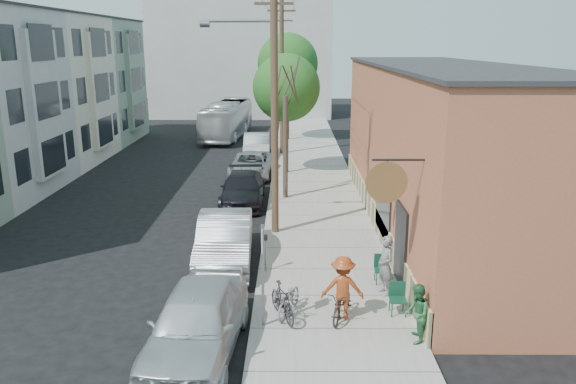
{
  "coord_description": "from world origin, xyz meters",
  "views": [
    {
      "loc": [
        3.09,
        -17.29,
        7.41
      ],
      "look_at": [
        2.95,
        4.81,
        1.5
      ],
      "focal_mm": 35.0,
      "sensor_mm": 36.0,
      "label": 1
    }
  ],
  "objects_px": {
    "car_3": "(251,165)",
    "utility_pole_near": "(273,98)",
    "cyclist": "(343,288)",
    "car_1": "(225,240)",
    "patio_chair_a": "(382,270)",
    "car_4": "(257,146)",
    "car_2": "(243,189)",
    "patio_chair_b": "(398,299)",
    "bus": "(227,120)",
    "car_0": "(197,322)",
    "parking_meter_far": "(274,183)",
    "tree_bare": "(285,148)",
    "parked_bike_a": "(282,302)",
    "tree_leafy_far": "(288,64)",
    "patron_grey": "(385,265)",
    "patron_green": "(417,314)",
    "sign_post": "(263,266)",
    "parking_meter_near": "(266,247)",
    "tree_leafy_mid": "(286,88)",
    "parked_bike_b": "(289,299)"
  },
  "relations": [
    {
      "from": "parking_meter_far",
      "to": "tree_leafy_far",
      "type": "distance_m",
      "value": 18.15
    },
    {
      "from": "parking_meter_far",
      "to": "tree_leafy_far",
      "type": "bearing_deg",
      "value": 88.2
    },
    {
      "from": "sign_post",
      "to": "car_3",
      "type": "distance_m",
      "value": 17.82
    },
    {
      "from": "utility_pole_near",
      "to": "cyclist",
      "type": "bearing_deg",
      "value": -73.96
    },
    {
      "from": "tree_bare",
      "to": "parking_meter_near",
      "type": "bearing_deg",
      "value": -93.47
    },
    {
      "from": "tree_leafy_far",
      "to": "parked_bike_a",
      "type": "relative_size",
      "value": 4.88
    },
    {
      "from": "sign_post",
      "to": "tree_leafy_far",
      "type": "bearing_deg",
      "value": 89.13
    },
    {
      "from": "patio_chair_a",
      "to": "car_1",
      "type": "relative_size",
      "value": 0.17
    },
    {
      "from": "tree_leafy_far",
      "to": "parking_meter_far",
      "type": "bearing_deg",
      "value": -91.8
    },
    {
      "from": "tree_bare",
      "to": "car_1",
      "type": "height_order",
      "value": "tree_bare"
    },
    {
      "from": "patron_green",
      "to": "cyclist",
      "type": "xyz_separation_m",
      "value": [
        -1.73,
        1.21,
        0.13
      ]
    },
    {
      "from": "patron_grey",
      "to": "car_2",
      "type": "bearing_deg",
      "value": -168.72
    },
    {
      "from": "parking_meter_near",
      "to": "tree_leafy_mid",
      "type": "bearing_deg",
      "value": 87.83
    },
    {
      "from": "tree_leafy_far",
      "to": "car_4",
      "type": "bearing_deg",
      "value": -106.95
    },
    {
      "from": "car_0",
      "to": "bus",
      "type": "bearing_deg",
      "value": 99.16
    },
    {
      "from": "tree_leafy_mid",
      "to": "patio_chair_b",
      "type": "distance_m",
      "value": 18.35
    },
    {
      "from": "tree_leafy_far",
      "to": "car_2",
      "type": "distance_m",
      "value": 18.33
    },
    {
      "from": "parking_meter_near",
      "to": "cyclist",
      "type": "relative_size",
      "value": 0.7
    },
    {
      "from": "tree_leafy_mid",
      "to": "car_3",
      "type": "bearing_deg",
      "value": -167.03
    },
    {
      "from": "parked_bike_a",
      "to": "parked_bike_b",
      "type": "relative_size",
      "value": 1.01
    },
    {
      "from": "parked_bike_a",
      "to": "car_2",
      "type": "distance_m",
      "value": 11.93
    },
    {
      "from": "tree_bare",
      "to": "patron_green",
      "type": "height_order",
      "value": "tree_bare"
    },
    {
      "from": "car_3",
      "to": "utility_pole_near",
      "type": "bearing_deg",
      "value": -78.5
    },
    {
      "from": "sign_post",
      "to": "parked_bike_b",
      "type": "bearing_deg",
      "value": 45.5
    },
    {
      "from": "car_3",
      "to": "patio_chair_b",
      "type": "bearing_deg",
      "value": -70.46
    },
    {
      "from": "utility_pole_near",
      "to": "car_0",
      "type": "bearing_deg",
      "value": -100.23
    },
    {
      "from": "car_3",
      "to": "cyclist",
      "type": "bearing_deg",
      "value": -75.5
    },
    {
      "from": "car_4",
      "to": "car_2",
      "type": "bearing_deg",
      "value": -92.41
    },
    {
      "from": "parking_meter_far",
      "to": "car_3",
      "type": "bearing_deg",
      "value": 104.58
    },
    {
      "from": "patron_green",
      "to": "parked_bike_a",
      "type": "distance_m",
      "value": 3.56
    },
    {
      "from": "parking_meter_far",
      "to": "tree_bare",
      "type": "bearing_deg",
      "value": 48.01
    },
    {
      "from": "patio_chair_b",
      "to": "patron_green",
      "type": "xyz_separation_m",
      "value": [
        0.18,
        -1.45,
        0.32
      ]
    },
    {
      "from": "car_0",
      "to": "bus",
      "type": "distance_m",
      "value": 32.66
    },
    {
      "from": "patio_chair_a",
      "to": "cyclist",
      "type": "relative_size",
      "value": 0.49
    },
    {
      "from": "parking_meter_far",
      "to": "parking_meter_near",
      "type": "bearing_deg",
      "value": -90.0
    },
    {
      "from": "patio_chair_b",
      "to": "cyclist",
      "type": "relative_size",
      "value": 0.49
    },
    {
      "from": "utility_pole_near",
      "to": "sign_post",
      "type": "bearing_deg",
      "value": -90.3
    },
    {
      "from": "car_0",
      "to": "car_2",
      "type": "bearing_deg",
      "value": 94.12
    },
    {
      "from": "utility_pole_near",
      "to": "car_1",
      "type": "relative_size",
      "value": 1.94
    },
    {
      "from": "patron_green",
      "to": "car_2",
      "type": "bearing_deg",
      "value": -148.41
    },
    {
      "from": "cyclist",
      "to": "car_1",
      "type": "height_order",
      "value": "cyclist"
    },
    {
      "from": "tree_leafy_mid",
      "to": "tree_leafy_far",
      "type": "distance_m",
      "value": 11.48
    },
    {
      "from": "tree_bare",
      "to": "patio_chair_b",
      "type": "xyz_separation_m",
      "value": [
        3.22,
        -12.11,
        -1.99
      ]
    },
    {
      "from": "patron_grey",
      "to": "car_3",
      "type": "xyz_separation_m",
      "value": [
        -5.06,
        15.77,
        -0.38
      ]
    },
    {
      "from": "patio_chair_b",
      "to": "bus",
      "type": "xyz_separation_m",
      "value": [
        -8.09,
        30.7,
        0.84
      ]
    },
    {
      "from": "patio_chair_b",
      "to": "tree_bare",
      "type": "bearing_deg",
      "value": 106.22
    },
    {
      "from": "car_3",
      "to": "car_4",
      "type": "distance_m",
      "value": 5.34
    },
    {
      "from": "car_4",
      "to": "parking_meter_far",
      "type": "bearing_deg",
      "value": -84.84
    },
    {
      "from": "car_2",
      "to": "bus",
      "type": "bearing_deg",
      "value": 97.55
    },
    {
      "from": "tree_leafy_far",
      "to": "patron_grey",
      "type": "height_order",
      "value": "tree_leafy_far"
    }
  ]
}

